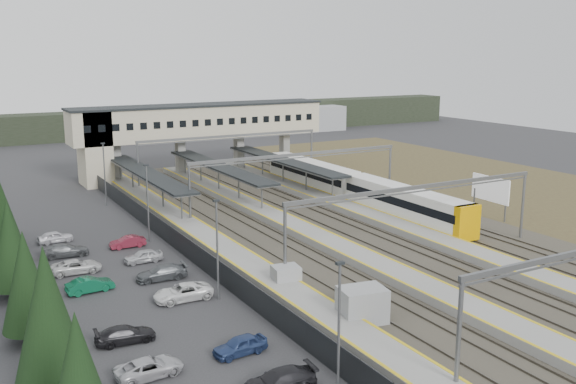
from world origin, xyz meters
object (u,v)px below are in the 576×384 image
relay_cabin_far (286,278)px  footbridge (184,126)px  train (355,188)px  relay_cabin_near (362,306)px  billboard (490,190)px

relay_cabin_far → footbridge: 52.13m
train → footbridge: bearing=113.3°
relay_cabin_near → footbridge: size_ratio=0.09×
footbridge → train: bearing=-66.7°
relay_cabin_near → train: size_ratio=0.09×
footbridge → billboard: 47.64m
relay_cabin_far → billboard: billboard is taller
relay_cabin_near → billboard: 35.41m
relay_cabin_near → billboard: bearing=29.6°
relay_cabin_near → billboard: billboard is taller
relay_cabin_near → train: bearing=55.9°
train → billboard: size_ratio=6.97×
billboard → relay_cabin_near: bearing=-150.4°
relay_cabin_far → billboard: 33.43m
relay_cabin_far → train: (22.30, 22.12, 1.11)m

